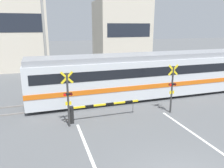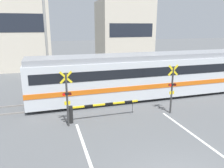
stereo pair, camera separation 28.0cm
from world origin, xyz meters
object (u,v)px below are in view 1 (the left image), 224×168
(crossing_signal_left, at_px, (68,97))
(crossing_signal_right, at_px, (172,87))
(commuter_train, at_px, (154,74))
(pedestrian, at_px, (80,73))
(crossing_barrier_far, at_px, (116,80))
(crossing_barrier_near, at_px, (92,109))

(crossing_signal_left, relative_size, crossing_signal_right, 1.00)
(commuter_train, relative_size, pedestrian, 11.35)
(crossing_barrier_far, distance_m, crossing_signal_left, 8.38)
(crossing_signal_left, bearing_deg, pedestrian, 76.51)
(crossing_barrier_near, bearing_deg, pedestrian, 84.37)
(pedestrian, bearing_deg, crossing_barrier_near, -95.63)
(commuter_train, xyz_separation_m, crossing_signal_left, (-7.06, -3.46, -0.09))
(commuter_train, distance_m, pedestrian, 7.69)
(commuter_train, distance_m, crossing_barrier_near, 6.57)
(pedestrian, bearing_deg, crossing_barrier_far, -45.06)
(crossing_barrier_far, distance_m, pedestrian, 3.98)
(crossing_signal_left, bearing_deg, crossing_barrier_far, 52.53)
(crossing_barrier_near, distance_m, crossing_signal_right, 5.17)
(crossing_barrier_near, bearing_deg, crossing_signal_right, -4.06)
(crossing_signal_left, bearing_deg, commuter_train, 26.15)
(crossing_barrier_far, bearing_deg, crossing_signal_left, -127.47)
(commuter_train, xyz_separation_m, crossing_barrier_far, (-1.99, 3.14, -1.07))
(commuter_train, height_order, crossing_signal_left, commuter_train)
(commuter_train, xyz_separation_m, crossing_barrier_near, (-5.69, -3.11, -1.07))
(commuter_train, bearing_deg, crossing_signal_right, -100.26)
(commuter_train, height_order, pedestrian, commuter_train)
(crossing_barrier_near, relative_size, pedestrian, 2.51)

